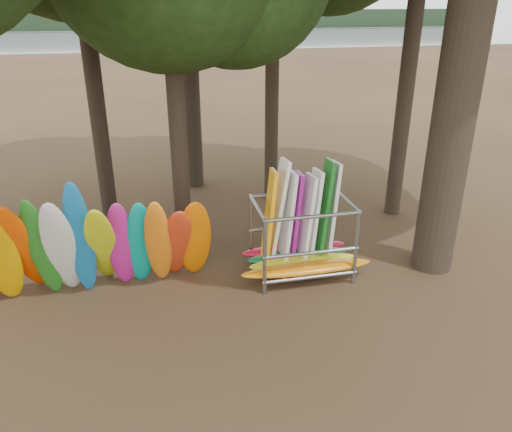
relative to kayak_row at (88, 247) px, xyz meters
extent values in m
plane|color=#47331E|center=(3.18, -0.94, -1.27)|extent=(120.00, 120.00, 0.00)
plane|color=gray|center=(3.18, 59.06, -1.27)|extent=(160.00, 160.00, 0.00)
cube|color=black|center=(3.18, 109.06, 0.73)|extent=(160.00, 4.00, 4.00)
cylinder|color=black|center=(0.16, 4.71, 4.09)|extent=(0.48, 0.48, 10.72)
cylinder|color=black|center=(3.10, 7.06, 4.47)|extent=(0.65, 0.65, 11.49)
cylinder|color=black|center=(5.56, 5.39, 4.18)|extent=(0.44, 0.44, 10.90)
cylinder|color=black|center=(2.25, 1.79, 3.16)|extent=(0.43, 0.43, 8.85)
cylinder|color=black|center=(9.00, 3.05, 4.90)|extent=(0.47, 0.47, 12.34)
ellipsoid|color=#DD9700|center=(-1.77, -0.10, -0.06)|extent=(0.91, 1.30, 2.53)
ellipsoid|color=#F14802|center=(-1.36, 0.11, 0.04)|extent=(0.81, 1.82, 2.78)
ellipsoid|color=#206C1C|center=(-0.94, -0.04, 0.06)|extent=(0.73, 1.16, 2.75)
ellipsoid|color=beige|center=(-0.53, -0.11, 0.06)|extent=(0.72, 1.53, 2.80)
ellipsoid|color=#12619C|center=(-0.12, -0.13, 0.23)|extent=(0.66, 1.15, 3.08)
ellipsoid|color=#B7C514|center=(0.30, 0.05, -0.04)|extent=(0.72, 1.98, 2.64)
ellipsoid|color=#AC1977|center=(0.71, 0.07, -0.08)|extent=(0.65, 1.08, 2.48)
ellipsoid|color=#048A80|center=(1.13, 0.06, -0.09)|extent=(0.75, 1.17, 2.46)
ellipsoid|color=orange|center=(1.54, -0.11, -0.03)|extent=(0.68, 1.46, 2.62)
ellipsoid|color=red|center=(1.95, 0.06, -0.18)|extent=(0.92, 1.62, 2.33)
ellipsoid|color=#DF6704|center=(2.37, 0.06, -0.11)|extent=(0.79, 1.33, 2.45)
ellipsoid|color=orange|center=(4.95, -0.56, -0.85)|extent=(3.24, 0.55, 0.24)
ellipsoid|color=gold|center=(4.95, -0.22, -0.85)|extent=(2.70, 0.55, 0.24)
ellipsoid|color=#15612D|center=(4.95, 0.11, -0.85)|extent=(2.64, 0.55, 0.24)
ellipsoid|color=red|center=(4.95, 0.49, -0.85)|extent=(2.76, 0.55, 0.24)
cube|color=#FFA70D|center=(4.14, 0.11, 0.07)|extent=(0.42, 0.77, 2.71)
cube|color=white|center=(4.37, 0.27, 0.17)|extent=(0.64, 0.82, 2.89)
cube|color=silver|center=(4.60, 0.08, 0.03)|extent=(0.40, 0.78, 2.64)
cube|color=#991987|center=(4.83, 0.26, -0.02)|extent=(0.37, 0.77, 2.54)
cube|color=white|center=(5.06, 0.06, -0.02)|extent=(0.44, 0.80, 2.53)
cube|color=white|center=(5.29, 0.24, 0.00)|extent=(0.40, 0.79, 2.58)
cube|color=#17671D|center=(5.52, 0.13, 0.14)|extent=(0.43, 0.79, 2.85)
cube|color=white|center=(5.75, 0.25, 0.09)|extent=(0.37, 0.80, 2.75)
camera|label=1|loc=(1.48, -10.42, 5.05)|focal=35.00mm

